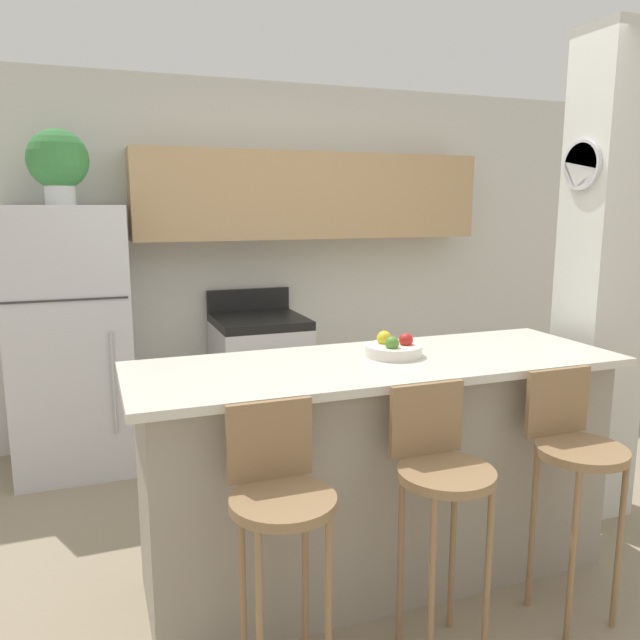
{
  "coord_description": "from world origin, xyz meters",
  "views": [
    {
      "loc": [
        -1.16,
        -2.38,
        1.67
      ],
      "look_at": [
        0.0,
        0.74,
        1.06
      ],
      "focal_mm": 35.0,
      "sensor_mm": 36.0,
      "label": 1
    }
  ],
  "objects_px": {
    "fruit_bowl": "(393,349)",
    "refrigerator": "(71,340)",
    "bar_stool_left": "(280,507)",
    "bar_stool_right": "(574,456)",
    "bar_stool_mid": "(440,479)",
    "stove_range": "(260,379)",
    "potted_plant_on_fridge": "(58,162)"
  },
  "relations": [
    {
      "from": "fruit_bowl",
      "to": "refrigerator",
      "type": "bearing_deg",
      "value": 128.97
    },
    {
      "from": "bar_stool_left",
      "to": "bar_stool_right",
      "type": "height_order",
      "value": "same"
    },
    {
      "from": "bar_stool_mid",
      "to": "fruit_bowl",
      "type": "height_order",
      "value": "fruit_bowl"
    },
    {
      "from": "stove_range",
      "to": "refrigerator",
      "type": "bearing_deg",
      "value": -179.02
    },
    {
      "from": "bar_stool_mid",
      "to": "bar_stool_right",
      "type": "xyz_separation_m",
      "value": [
        0.61,
        0.0,
        0.0
      ]
    },
    {
      "from": "bar_stool_left",
      "to": "bar_stool_right",
      "type": "bearing_deg",
      "value": 0.0
    },
    {
      "from": "bar_stool_mid",
      "to": "potted_plant_on_fridge",
      "type": "bearing_deg",
      "value": 119.51
    },
    {
      "from": "refrigerator",
      "to": "fruit_bowl",
      "type": "bearing_deg",
      "value": -51.03
    },
    {
      "from": "bar_stool_mid",
      "to": "bar_stool_right",
      "type": "height_order",
      "value": "same"
    },
    {
      "from": "bar_stool_right",
      "to": "fruit_bowl",
      "type": "bearing_deg",
      "value": 132.36
    },
    {
      "from": "potted_plant_on_fridge",
      "to": "fruit_bowl",
      "type": "bearing_deg",
      "value": -51.03
    },
    {
      "from": "bar_stool_mid",
      "to": "potted_plant_on_fridge",
      "type": "distance_m",
      "value": 2.91
    },
    {
      "from": "refrigerator",
      "to": "potted_plant_on_fridge",
      "type": "height_order",
      "value": "potted_plant_on_fridge"
    },
    {
      "from": "stove_range",
      "to": "bar_stool_left",
      "type": "relative_size",
      "value": 1.05
    },
    {
      "from": "fruit_bowl",
      "to": "potted_plant_on_fridge",
      "type": "bearing_deg",
      "value": 128.97
    },
    {
      "from": "bar_stool_left",
      "to": "fruit_bowl",
      "type": "bearing_deg",
      "value": 39.09
    },
    {
      "from": "fruit_bowl",
      "to": "stove_range",
      "type": "bearing_deg",
      "value": 95.25
    },
    {
      "from": "stove_range",
      "to": "bar_stool_mid",
      "type": "relative_size",
      "value": 1.05
    },
    {
      "from": "stove_range",
      "to": "potted_plant_on_fridge",
      "type": "distance_m",
      "value": 1.91
    },
    {
      "from": "potted_plant_on_fridge",
      "to": "refrigerator",
      "type": "bearing_deg",
      "value": -61.56
    },
    {
      "from": "bar_stool_left",
      "to": "bar_stool_mid",
      "type": "bearing_deg",
      "value": 0.0
    },
    {
      "from": "bar_stool_left",
      "to": "fruit_bowl",
      "type": "relative_size",
      "value": 4.01
    },
    {
      "from": "refrigerator",
      "to": "bar_stool_left",
      "type": "relative_size",
      "value": 1.65
    },
    {
      "from": "fruit_bowl",
      "to": "bar_stool_left",
      "type": "bearing_deg",
      "value": -140.91
    },
    {
      "from": "refrigerator",
      "to": "bar_stool_left",
      "type": "bearing_deg",
      "value": -73.43
    },
    {
      "from": "stove_range",
      "to": "bar_stool_right",
      "type": "bearing_deg",
      "value": -73.53
    },
    {
      "from": "bar_stool_mid",
      "to": "bar_stool_right",
      "type": "bearing_deg",
      "value": 0.0
    },
    {
      "from": "bar_stool_left",
      "to": "stove_range",
      "type": "bearing_deg",
      "value": 76.68
    },
    {
      "from": "bar_stool_right",
      "to": "fruit_bowl",
      "type": "xyz_separation_m",
      "value": [
        -0.52,
        0.57,
        0.36
      ]
    },
    {
      "from": "stove_range",
      "to": "bar_stool_left",
      "type": "height_order",
      "value": "stove_range"
    },
    {
      "from": "stove_range",
      "to": "bar_stool_left",
      "type": "bearing_deg",
      "value": -103.32
    },
    {
      "from": "bar_stool_right",
      "to": "potted_plant_on_fridge",
      "type": "xyz_separation_m",
      "value": [
        -1.91,
        2.29,
        1.24
      ]
    }
  ]
}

